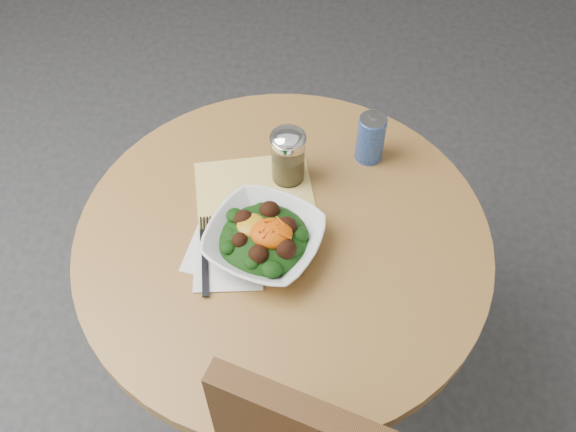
% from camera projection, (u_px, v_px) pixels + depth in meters
% --- Properties ---
extents(ground, '(6.00, 6.00, 0.00)m').
position_uv_depth(ground, '(284.00, 377.00, 1.98)').
color(ground, '#2E2D30').
rests_on(ground, ground).
extents(table, '(0.90, 0.90, 0.75)m').
position_uv_depth(table, '(283.00, 283.00, 1.54)').
color(table, black).
rests_on(table, ground).
extents(cloth_napkin, '(0.30, 0.29, 0.00)m').
position_uv_depth(cloth_napkin, '(255.00, 197.00, 1.44)').
color(cloth_napkin, '#EDB60C').
rests_on(cloth_napkin, table).
extents(paper_napkins, '(0.18, 0.19, 0.00)m').
position_uv_depth(paper_napkins, '(225.00, 256.00, 1.35)').
color(paper_napkins, white).
rests_on(paper_napkins, table).
extents(salad_bowl, '(0.31, 0.31, 0.09)m').
position_uv_depth(salad_bowl, '(264.00, 239.00, 1.33)').
color(salad_bowl, white).
rests_on(salad_bowl, table).
extents(fork, '(0.05, 0.20, 0.00)m').
position_uv_depth(fork, '(205.00, 252.00, 1.35)').
color(fork, black).
rests_on(fork, table).
extents(spice_shaker, '(0.08, 0.08, 0.14)m').
position_uv_depth(spice_shaker, '(288.00, 156.00, 1.43)').
color(spice_shaker, silver).
rests_on(spice_shaker, table).
extents(beverage_can, '(0.06, 0.06, 0.12)m').
position_uv_depth(beverage_can, '(371.00, 138.00, 1.47)').
color(beverage_can, '#0D1996').
rests_on(beverage_can, table).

